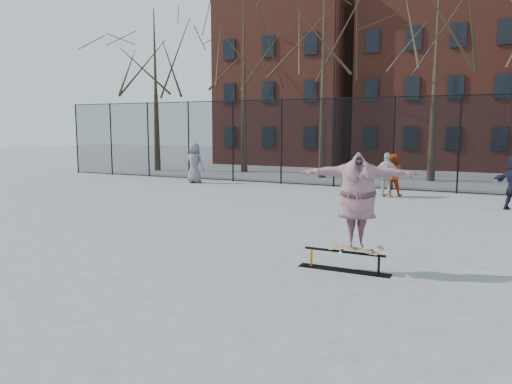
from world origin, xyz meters
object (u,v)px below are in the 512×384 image
at_px(skateboard, 356,249).
at_px(bystander_grey, 194,163).
at_px(skater, 358,200).
at_px(bystander_red, 393,175).
at_px(skate_rail, 344,263).
at_px(bystander_white, 387,175).

xyz_separation_m(skateboard, bystander_grey, (-10.91, 11.27, 0.52)).
relative_size(skater, bystander_grey, 1.12).
xyz_separation_m(skateboard, skater, (0.00, 0.00, 0.93)).
bearing_deg(bystander_red, skate_rail, 91.35).
bearing_deg(bystander_red, bystander_white, 68.93).
bearing_deg(skateboard, skate_rail, 180.00).
relative_size(skateboard, bystander_red, 0.53).
distance_m(bystander_red, bystander_white, 0.45).
bearing_deg(bystander_grey, bystander_red, 176.47).
height_order(skate_rail, skater, skater).
distance_m(skate_rail, bystander_white, 10.54).
bearing_deg(skate_rail, skater, 0.00).
bearing_deg(skate_rail, bystander_red, 96.26).
xyz_separation_m(skateboard, bystander_red, (-1.42, 10.86, 0.38)).
bearing_deg(bystander_grey, skateboard, 132.99).
bearing_deg(bystander_white, skater, 104.55).
bearing_deg(skateboard, skater, 0.00).
distance_m(skateboard, bystander_white, 10.55).
height_order(skate_rail, bystander_red, bystander_red).
bearing_deg(bystander_white, bystander_red, -100.05).
bearing_deg(bystander_white, bystander_grey, 0.97).
height_order(skate_rail, skateboard, skateboard).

